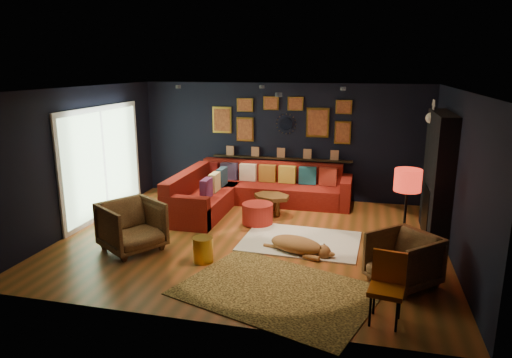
% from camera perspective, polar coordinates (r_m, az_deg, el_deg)
% --- Properties ---
extents(floor, '(6.50, 6.50, 0.00)m').
position_cam_1_polar(floor, '(8.11, -0.48, -7.45)').
color(floor, '#984C21').
rests_on(floor, ground).
extents(room_walls, '(6.50, 6.50, 6.50)m').
position_cam_1_polar(room_walls, '(7.67, -0.51, 3.69)').
color(room_walls, black).
rests_on(room_walls, ground).
extents(sectional, '(3.41, 2.69, 0.86)m').
position_cam_1_polar(sectional, '(9.82, -1.38, -1.63)').
color(sectional, maroon).
rests_on(sectional, ground).
extents(ledge, '(3.20, 0.12, 0.04)m').
position_cam_1_polar(ledge, '(10.37, 3.14, 2.60)').
color(ledge, black).
rests_on(ledge, room_walls).
extents(gallery_wall, '(3.15, 0.04, 1.02)m').
position_cam_1_polar(gallery_wall, '(10.27, 3.17, 7.50)').
color(gallery_wall, gold).
rests_on(gallery_wall, room_walls).
extents(sunburst_mirror, '(0.47, 0.16, 0.47)m').
position_cam_1_polar(sunburst_mirror, '(10.27, 3.79, 6.88)').
color(sunburst_mirror, silver).
rests_on(sunburst_mirror, room_walls).
extents(fireplace, '(0.31, 1.60, 2.20)m').
position_cam_1_polar(fireplace, '(8.53, 21.66, -0.18)').
color(fireplace, black).
rests_on(fireplace, ground).
extents(deer_head, '(0.50, 0.28, 0.45)m').
position_cam_1_polar(deer_head, '(8.86, 22.14, 7.05)').
color(deer_head, white).
rests_on(deer_head, fireplace).
extents(sliding_door, '(0.06, 2.80, 2.20)m').
position_cam_1_polar(sliding_door, '(9.59, -18.56, 2.04)').
color(sliding_door, white).
rests_on(sliding_door, ground).
extents(ceiling_spots, '(3.30, 2.50, 0.06)m').
position_cam_1_polar(ceiling_spots, '(8.34, 0.85, 11.20)').
color(ceiling_spots, black).
rests_on(ceiling_spots, room_walls).
extents(shag_rug, '(2.05, 1.53, 0.03)m').
position_cam_1_polar(shag_rug, '(7.99, 5.57, -7.75)').
color(shag_rug, silver).
rests_on(shag_rug, ground).
extents(leopard_rug, '(2.96, 2.51, 0.01)m').
position_cam_1_polar(leopard_rug, '(6.35, 2.62, -13.79)').
color(leopard_rug, '#B18D42').
rests_on(leopard_rug, ground).
extents(coffee_table, '(0.92, 0.79, 0.39)m').
position_cam_1_polar(coffee_table, '(9.27, 1.97, -2.47)').
color(coffee_table, brown).
rests_on(coffee_table, shag_rug).
extents(pouf, '(0.59, 0.59, 0.39)m').
position_cam_1_polar(pouf, '(8.74, 0.19, -4.32)').
color(pouf, maroon).
rests_on(pouf, shag_rug).
extents(armchair_left, '(1.17, 1.18, 0.90)m').
position_cam_1_polar(armchair_left, '(7.75, -15.28, -5.43)').
color(armchair_left, '#BE804A').
rests_on(armchair_left, ground).
extents(armchair_right, '(1.08, 1.08, 0.81)m').
position_cam_1_polar(armchair_right, '(6.67, 17.97, -9.28)').
color(armchair_right, '#BE804A').
rests_on(armchair_right, ground).
extents(gold_stool, '(0.32, 0.32, 0.40)m').
position_cam_1_polar(gold_stool, '(7.18, -6.64, -8.77)').
color(gold_stool, gold).
rests_on(gold_stool, ground).
extents(orange_chair, '(0.45, 0.45, 0.84)m').
position_cam_1_polar(orange_chair, '(5.71, 16.12, -12.22)').
color(orange_chair, black).
rests_on(orange_chair, ground).
extents(floor_lamp, '(0.41, 0.41, 1.46)m').
position_cam_1_polar(floor_lamp, '(7.22, 18.41, -0.70)').
color(floor_lamp, black).
rests_on(floor_lamp, ground).
extents(dog, '(1.34, 0.92, 0.38)m').
position_cam_1_polar(dog, '(7.45, 5.08, -7.79)').
color(dog, '#A56F3D').
rests_on(dog, leopard_rug).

